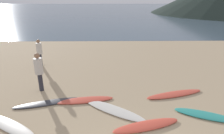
{
  "coord_description": "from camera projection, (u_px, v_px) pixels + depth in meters",
  "views": [
    {
      "loc": [
        -0.77,
        -2.26,
        4.05
      ],
      "look_at": [
        -0.61,
        6.97,
        0.6
      ],
      "focal_mm": 30.42,
      "sensor_mm": 36.0,
      "label": 1
    }
  ],
  "objects": [
    {
      "name": "surfboard_2",
      "position": [
        84.0,
        100.0,
        7.81
      ],
      "size": [
        2.45,
        0.87,
        0.07
      ],
      "primitive_type": "ellipsoid",
      "rotation": [
        0.0,
        0.0,
        0.15
      ],
      "color": "#D84C38",
      "rests_on": "ground"
    },
    {
      "name": "surfboard_1",
      "position": [
        47.0,
        103.0,
        7.61
      ],
      "size": [
        2.59,
        1.19,
        0.06
      ],
      "primitive_type": "ellipsoid",
      "rotation": [
        0.0,
        0.0,
        0.3
      ],
      "color": "#333338",
      "rests_on": "ground"
    },
    {
      "name": "surfboard_6",
      "position": [
        205.0,
        115.0,
        6.82
      ],
      "size": [
        2.17,
        1.33,
        0.07
      ],
      "primitive_type": "ellipsoid",
      "rotation": [
        0.0,
        0.0,
        -0.4
      ],
      "color": "teal",
      "rests_on": "ground"
    },
    {
      "name": "person_0",
      "position": [
        39.0,
        50.0,
        11.47
      ],
      "size": [
        0.33,
        0.33,
        1.65
      ],
      "rotation": [
        0.0,
        0.0,
        4.29
      ],
      "color": "#2D2D38",
      "rests_on": "ground"
    },
    {
      "name": "ocean_water",
      "position": [
        111.0,
        9.0,
        65.11
      ],
      "size": [
        140.0,
        100.0,
        0.01
      ],
      "primitive_type": "cube",
      "color": "#475B6B",
      "rests_on": "ground"
    },
    {
      "name": "person_1",
      "position": [
        39.0,
        69.0,
        8.34
      ],
      "size": [
        0.36,
        0.36,
        1.78
      ],
      "rotation": [
        0.0,
        0.0,
        0.11
      ],
      "color": "#2D2D38",
      "rests_on": "ground"
    },
    {
      "name": "ground_plane",
      "position": [
        120.0,
        61.0,
        12.94
      ],
      "size": [
        120.0,
        120.0,
        0.2
      ],
      "primitive_type": "cube",
      "color": "tan",
      "rests_on": "ground"
    },
    {
      "name": "surfboard_4",
      "position": [
        146.0,
        126.0,
        6.26
      ],
      "size": [
        2.4,
        1.13,
        0.09
      ],
      "primitive_type": "ellipsoid",
      "rotation": [
        0.0,
        0.0,
        0.27
      ],
      "color": "#D84C38",
      "rests_on": "ground"
    },
    {
      "name": "surfboard_0",
      "position": [
        10.0,
        126.0,
        6.27
      ],
      "size": [
        2.33,
        1.67,
        0.06
      ],
      "primitive_type": "ellipsoid",
      "rotation": [
        0.0,
        0.0,
        -0.54
      ],
      "color": "silver",
      "rests_on": "ground"
    },
    {
      "name": "surfboard_3",
      "position": [
        114.0,
        110.0,
        7.14
      ],
      "size": [
        2.52,
        1.97,
        0.07
      ],
      "primitive_type": "ellipsoid",
      "rotation": [
        0.0,
        0.0,
        -0.6
      ],
      "color": "silver",
      "rests_on": "ground"
    },
    {
      "name": "surfboard_5",
      "position": [
        175.0,
        94.0,
        8.29
      ],
      "size": [
        2.71,
        1.21,
        0.07
      ],
      "primitive_type": "ellipsoid",
      "rotation": [
        0.0,
        0.0,
        0.28
      ],
      "color": "#D84C38",
      "rests_on": "ground"
    }
  ]
}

